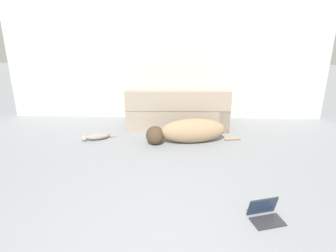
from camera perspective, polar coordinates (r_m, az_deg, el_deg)
The scene contains 5 objects.
wall_back at distance 6.63m, azimuth -0.27°, elevation 12.24°, with size 6.42×0.06×2.60m.
couch at distance 6.35m, azimuth 1.67°, elevation 2.25°, with size 1.94×0.84×0.81m.
dog at distance 5.68m, azimuth 3.42°, elevation -0.91°, with size 1.69×0.55×0.43m.
cat at distance 5.98m, azimuth -12.31°, elevation -1.74°, with size 0.60×0.33×0.12m.
laptop_open at distance 4.03m, azimuth 16.49°, elevation -14.24°, with size 0.42×0.38×0.24m.
Camera 1 is at (0.25, -2.44, 2.38)m, focal length 35.00 mm.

